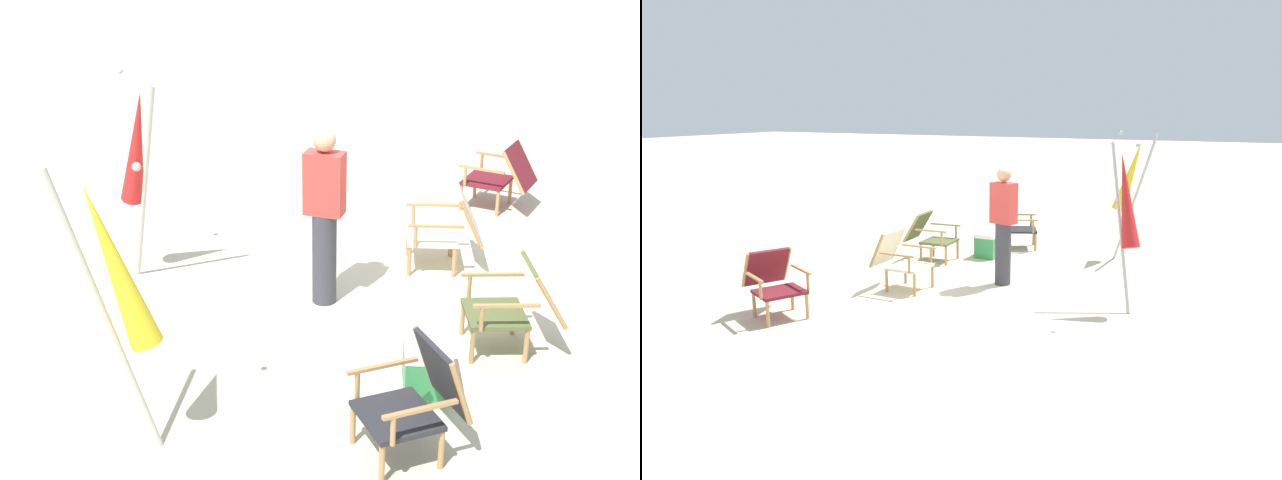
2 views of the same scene
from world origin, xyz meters
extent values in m
plane|color=beige|center=(0.00, 0.00, 0.00)|extent=(80.00, 80.00, 0.00)
cube|color=#515B33|center=(-1.50, -0.87, 0.32)|extent=(0.55, 0.51, 0.04)
cube|color=#515B33|center=(-1.48, -1.24, 0.54)|extent=(0.51, 0.33, 0.46)
cylinder|color=#AD7F4C|center=(-1.75, -0.67, 0.16)|extent=(0.04, 0.04, 0.32)
cylinder|color=#AD7F4C|center=(-1.28, -0.64, 0.16)|extent=(0.04, 0.04, 0.32)
cylinder|color=#AD7F4C|center=(-1.72, -1.10, 0.16)|extent=(0.04, 0.04, 0.32)
cylinder|color=#AD7F4C|center=(-1.26, -1.07, 0.16)|extent=(0.04, 0.04, 0.32)
cube|color=#AD7F4C|center=(-1.78, -0.91, 0.54)|extent=(0.07, 0.53, 0.02)
cylinder|color=#AD7F4C|center=(-1.79, -0.72, 0.43)|extent=(0.04, 0.04, 0.22)
cube|color=#AD7F4C|center=(-1.22, -0.87, 0.54)|extent=(0.07, 0.53, 0.02)
cylinder|color=#AD7F4C|center=(-1.24, -0.68, 0.43)|extent=(0.04, 0.04, 0.22)
cylinder|color=#AD7F4C|center=(-1.73, -1.26, 0.54)|extent=(0.06, 0.31, 0.46)
cylinder|color=#AD7F4C|center=(-1.23, -1.23, 0.54)|extent=(0.06, 0.31, 0.46)
cube|color=maroon|center=(1.75, -1.21, 0.32)|extent=(0.68, 0.66, 0.04)
cube|color=maroon|center=(1.59, -1.54, 0.54)|extent=(0.57, 0.48, 0.47)
cylinder|color=#AD7F4C|center=(1.64, -0.91, 0.16)|extent=(0.04, 0.04, 0.32)
cylinder|color=#AD7F4C|center=(2.06, -1.12, 0.16)|extent=(0.04, 0.04, 0.32)
cylinder|color=#AD7F4C|center=(1.45, -1.30, 0.16)|extent=(0.04, 0.04, 0.32)
cylinder|color=#AD7F4C|center=(1.87, -1.51, 0.16)|extent=(0.04, 0.04, 0.32)
cube|color=#AD7F4C|center=(1.49, -1.10, 0.54)|extent=(0.26, 0.49, 0.02)
cylinder|color=#AD7F4C|center=(1.58, -0.94, 0.43)|extent=(0.04, 0.04, 0.22)
cube|color=#AD7F4C|center=(2.00, -1.35, 0.54)|extent=(0.26, 0.49, 0.02)
cylinder|color=#AD7F4C|center=(2.08, -1.18, 0.43)|extent=(0.04, 0.04, 0.22)
cylinder|color=#AD7F4C|center=(1.36, -1.43, 0.54)|extent=(0.17, 0.29, 0.47)
cylinder|color=#AD7F4C|center=(1.82, -1.66, 0.54)|extent=(0.17, 0.29, 0.47)
cube|color=beige|center=(0.09, -0.46, 0.32)|extent=(0.53, 0.49, 0.04)
cube|color=beige|center=(0.08, -0.81, 0.55)|extent=(0.50, 0.26, 0.48)
cylinder|color=#AD7F4C|center=(-0.14, -0.24, 0.16)|extent=(0.04, 0.04, 0.32)
cylinder|color=#AD7F4C|center=(0.33, -0.25, 0.16)|extent=(0.04, 0.04, 0.32)
cylinder|color=#AD7F4C|center=(-0.15, -0.67, 0.16)|extent=(0.04, 0.04, 0.32)
cylinder|color=#AD7F4C|center=(0.32, -0.68, 0.16)|extent=(0.04, 0.04, 0.32)
cube|color=#AD7F4C|center=(-0.19, -0.48, 0.54)|extent=(0.04, 0.53, 0.02)
cylinder|color=#AD7F4C|center=(-0.19, -0.29, 0.43)|extent=(0.04, 0.04, 0.22)
cube|color=#AD7F4C|center=(0.37, -0.48, 0.54)|extent=(0.04, 0.53, 0.02)
cylinder|color=#AD7F4C|center=(0.37, -0.30, 0.43)|extent=(0.04, 0.04, 0.22)
cylinder|color=#AD7F4C|center=(-0.17, -0.81, 0.55)|extent=(0.04, 0.26, 0.49)
cylinder|color=#AD7F4C|center=(0.34, -0.82, 0.55)|extent=(0.04, 0.26, 0.49)
cube|color=#28282D|center=(-2.98, -0.02, 0.32)|extent=(0.67, 0.65, 0.04)
cube|color=#28282D|center=(-2.84, -0.32, 0.57)|extent=(0.53, 0.39, 0.50)
cylinder|color=#AD7F4C|center=(-3.28, 0.08, 0.16)|extent=(0.04, 0.04, 0.32)
cylinder|color=#AD7F4C|center=(-2.85, 0.27, 0.16)|extent=(0.04, 0.04, 0.32)
cylinder|color=#AD7F4C|center=(-3.10, -0.32, 0.16)|extent=(0.04, 0.04, 0.32)
cylinder|color=#AD7F4C|center=(-2.68, -0.13, 0.16)|extent=(0.04, 0.04, 0.32)
cube|color=#AD7F4C|center=(-3.22, -0.16, 0.54)|extent=(0.25, 0.50, 0.02)
cylinder|color=#AD7F4C|center=(-3.30, 0.01, 0.43)|extent=(0.04, 0.04, 0.22)
cube|color=#AD7F4C|center=(-2.71, 0.07, 0.54)|extent=(0.25, 0.50, 0.02)
cylinder|color=#AD7F4C|center=(-2.79, 0.24, 0.43)|extent=(0.04, 0.04, 0.22)
cylinder|color=#AD7F4C|center=(-3.08, -0.43, 0.57)|extent=(0.12, 0.21, 0.50)
cylinder|color=#AD7F4C|center=(-2.61, -0.22, 0.57)|extent=(0.12, 0.21, 0.50)
cylinder|color=#B7B2A8|center=(-0.49, 2.19, 1.00)|extent=(0.59, 0.47, 2.01)
cone|color=red|center=(-0.40, 2.26, 1.34)|extent=(0.59, 0.53, 1.17)
sphere|color=#B7B2A8|center=(-0.23, 2.39, 1.99)|extent=(0.06, 0.06, 0.06)
cylinder|color=#B7B2A8|center=(-2.96, 1.87, 1.01)|extent=(0.10, 0.60, 2.04)
cone|color=yellow|center=(-2.95, 1.78, 1.37)|extent=(0.27, 0.54, 1.17)
sphere|color=#B7B2A8|center=(-2.94, 1.60, 2.02)|extent=(0.06, 0.06, 0.06)
cylinder|color=#383842|center=(-0.72, 0.55, 0.43)|extent=(0.22, 0.22, 0.86)
cube|color=#D13D38|center=(-0.72, 0.55, 1.14)|extent=(0.28, 0.38, 0.56)
sphere|color=tan|center=(-0.72, 0.55, 1.53)|extent=(0.20, 0.20, 0.20)
cube|color=#338C4C|center=(-2.14, -0.28, 0.17)|extent=(0.48, 0.34, 0.34)
cube|color=white|center=(-2.14, -0.28, 0.37)|extent=(0.49, 0.35, 0.06)
camera|label=1|loc=(-7.97, 0.25, 3.75)|focal=50.00mm
camera|label=2|loc=(7.02, 3.77, 2.42)|focal=35.00mm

